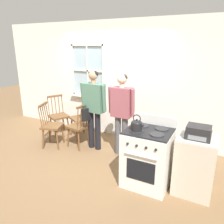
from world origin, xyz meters
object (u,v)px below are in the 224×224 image
(person_teen_center, at_px, (122,108))
(stereo, at_px, (199,132))
(person_elderly_left, at_px, (94,103))
(chair_near_wall, at_px, (58,116))
(chair_near_stove, at_px, (51,126))
(handbag, at_px, (87,114))
(side_counter, at_px, (194,165))
(kettle, at_px, (137,125))
(stove, at_px, (148,157))
(chair_center_cluster, at_px, (81,118))
(potted_plant, at_px, (93,94))
(chair_by_window, at_px, (79,127))

(person_teen_center, relative_size, stereo, 4.84)
(person_elderly_left, height_order, stereo, person_elderly_left)
(chair_near_wall, bearing_deg, chair_near_stove, -124.42)
(chair_near_stove, bearing_deg, handbag, -93.96)
(person_teen_center, distance_m, side_counter, 1.68)
(stereo, bearing_deg, kettle, -165.47)
(stove, relative_size, stereo, 3.19)
(chair_center_cluster, xyz_separation_m, chair_near_stove, (-0.26, -0.73, 0.00))
(chair_near_stove, distance_m, stove, 2.34)
(stove, height_order, side_counter, stove)
(stove, xyz_separation_m, stereo, (0.69, 0.09, 0.51))
(stove, distance_m, handbag, 1.66)
(chair_near_stove, bearing_deg, person_teen_center, -97.16)
(potted_plant, bearing_deg, chair_by_window, -77.88)
(chair_center_cluster, xyz_separation_m, person_elderly_left, (0.64, -0.40, 0.55))
(stove, relative_size, side_counter, 1.20)
(chair_near_wall, height_order, stove, stove)
(chair_near_wall, distance_m, stove, 2.80)
(stove, bearing_deg, side_counter, 8.93)
(handbag, xyz_separation_m, side_counter, (2.21, -0.47, -0.35))
(chair_center_cluster, bearing_deg, handbag, -13.79)
(chair_by_window, xyz_separation_m, chair_near_stove, (-0.55, -0.26, 0.00))
(chair_center_cluster, height_order, person_teen_center, person_teen_center)
(person_teen_center, relative_size, handbag, 5.36)
(chair_by_window, relative_size, chair_near_wall, 1.00)
(stove, relative_size, handbag, 3.53)
(chair_center_cluster, xyz_separation_m, side_counter, (2.74, -0.97, -0.01))
(handbag, bearing_deg, kettle, -27.30)
(side_counter, xyz_separation_m, stereo, (0.00, -0.02, 0.54))
(person_elderly_left, distance_m, handbag, 0.26)
(person_elderly_left, height_order, person_teen_center, person_elderly_left)
(person_teen_center, bearing_deg, handbag, -170.40)
(handbag, bearing_deg, person_teen_center, 9.25)
(stereo, bearing_deg, chair_near_wall, 165.28)
(stove, distance_m, kettle, 0.59)
(chair_near_wall, xyz_separation_m, potted_plant, (0.69, 0.53, 0.52))
(chair_near_wall, xyz_separation_m, person_elderly_left, (1.22, -0.28, 0.55))
(chair_near_wall, distance_m, chair_center_cluster, 0.60)
(person_elderly_left, distance_m, kettle, 1.50)
(side_counter, bearing_deg, person_teen_center, 158.29)
(chair_center_cluster, bearing_deg, person_teen_center, 13.21)
(chair_near_wall, height_order, chair_center_cluster, same)
(chair_near_wall, distance_m, kettle, 2.77)
(chair_center_cluster, height_order, person_elderly_left, person_elderly_left)
(chair_near_wall, height_order, side_counter, chair_near_wall)
(stereo, bearing_deg, chair_near_stove, 174.97)
(kettle, bearing_deg, stereo, 14.53)
(chair_near_wall, bearing_deg, handbag, -81.58)
(stove, bearing_deg, potted_plant, 142.52)
(side_counter, relative_size, stereo, 2.65)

